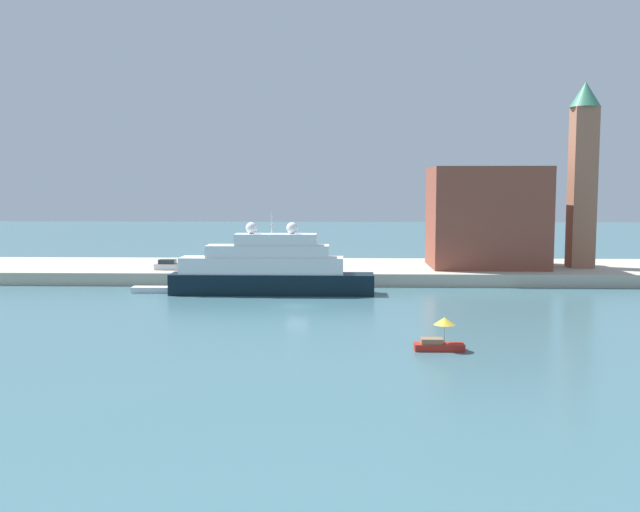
% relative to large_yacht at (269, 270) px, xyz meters
% --- Properties ---
extents(ground, '(400.00, 400.00, 0.00)m').
position_rel_large_yacht_xyz_m(ground, '(4.18, -9.36, -3.14)').
color(ground, '#3D6670').
extents(quay_dock, '(110.00, 22.12, 1.79)m').
position_rel_large_yacht_xyz_m(quay_dock, '(4.18, 17.70, -2.24)').
color(quay_dock, '#B7AD99').
rests_on(quay_dock, ground).
extents(large_yacht, '(26.05, 4.18, 10.46)m').
position_rel_large_yacht_xyz_m(large_yacht, '(0.00, 0.00, 0.00)').
color(large_yacht, black).
rests_on(large_yacht, ground).
extents(small_motorboat, '(4.16, 1.81, 2.83)m').
position_rel_large_yacht_xyz_m(small_motorboat, '(17.63, -31.30, -2.07)').
color(small_motorboat, '#B22319').
rests_on(small_motorboat, ground).
extents(work_barge, '(6.27, 1.85, 0.76)m').
position_rel_large_yacht_xyz_m(work_barge, '(-14.83, 0.84, -2.76)').
color(work_barge, silver).
rests_on(work_barge, ground).
extents(harbor_building, '(16.65, 12.45, 14.86)m').
position_rel_large_yacht_xyz_m(harbor_building, '(30.88, 16.46, 6.09)').
color(harbor_building, brown).
rests_on(harbor_building, quay_dock).
extents(bell_tower, '(4.44, 4.44, 27.17)m').
position_rel_large_yacht_xyz_m(bell_tower, '(44.75, 16.11, 13.24)').
color(bell_tower, '#9E664C').
rests_on(bell_tower, quay_dock).
extents(parked_car, '(3.94, 1.74, 1.49)m').
position_rel_large_yacht_xyz_m(parked_car, '(-15.74, 11.18, -0.70)').
color(parked_car, silver).
rests_on(parked_car, quay_dock).
extents(person_figure, '(0.36, 0.36, 1.81)m').
position_rel_large_yacht_xyz_m(person_figure, '(-10.39, 12.40, -0.50)').
color(person_figure, '#4C4C4C').
rests_on(person_figure, quay_dock).
extents(mooring_bollard, '(0.39, 0.39, 0.82)m').
position_rel_large_yacht_xyz_m(mooring_bollard, '(4.07, 8.22, -0.93)').
color(mooring_bollard, black).
rests_on(mooring_bollard, quay_dock).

